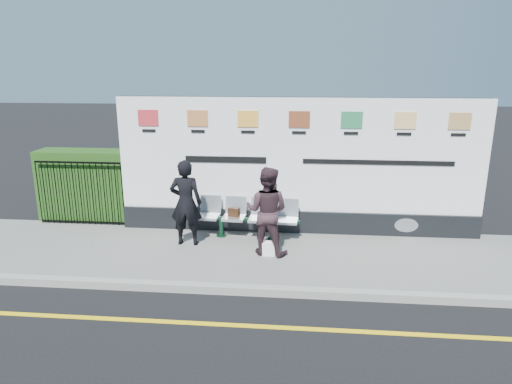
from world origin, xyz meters
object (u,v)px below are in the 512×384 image
woman_right (267,211)px  bench (247,227)px  billboard (298,176)px  woman_left (186,203)px

woman_right → bench: bearing=-45.1°
billboard → bench: billboard is taller
woman_left → woman_right: size_ratio=1.02×
bench → woman_right: 1.15m
billboard → woman_right: 1.51m
bench → woman_right: size_ratio=1.24×
billboard → woman_right: size_ratio=4.50×
bench → woman_left: size_ratio=1.21×
billboard → woman_left: size_ratio=4.40×
billboard → bench: size_ratio=3.63×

